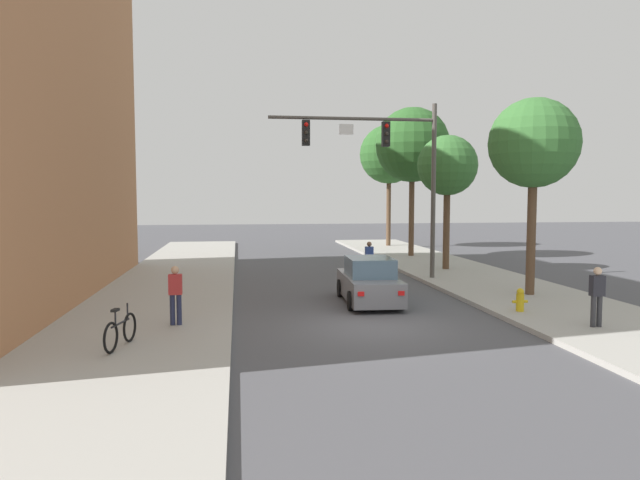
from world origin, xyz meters
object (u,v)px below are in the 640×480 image
(street_tree_second, at_px, (447,166))
(traffic_signal_mast, at_px, (387,157))
(fire_hydrant, at_px, (520,300))
(street_tree_farthest, at_px, (389,155))
(street_tree_third, at_px, (412,145))
(pedestrian_crossing_road, at_px, (369,258))
(street_tree_nearest, at_px, (534,144))
(pedestrian_sidewalk_right_walker, at_px, (597,294))
(car_lead_grey, at_px, (369,282))
(pedestrian_sidewalk_left_walker, at_px, (175,292))
(bicycle_leaning, at_px, (120,331))

(street_tree_second, bearing_deg, traffic_signal_mast, -143.10)
(fire_hydrant, distance_m, street_tree_farthest, 24.59)
(street_tree_third, bearing_deg, pedestrian_crossing_road, -119.45)
(traffic_signal_mast, bearing_deg, street_tree_third, 66.76)
(street_tree_third, bearing_deg, fire_hydrant, -95.61)
(street_tree_nearest, xyz_separation_m, street_tree_third, (-0.22, 13.76, 1.14))
(traffic_signal_mast, xyz_separation_m, fire_hydrant, (2.27, -7.54, -4.87))
(traffic_signal_mast, xyz_separation_m, pedestrian_sidewalk_right_walker, (3.29, -9.83, -4.31))
(street_tree_third, xyz_separation_m, street_tree_farthest, (0.49, 7.09, -0.04))
(street_tree_nearest, height_order, street_tree_second, street_tree_nearest)
(car_lead_grey, distance_m, street_tree_nearest, 7.68)
(traffic_signal_mast, height_order, street_tree_nearest, traffic_signal_mast)
(pedestrian_sidewalk_right_walker, bearing_deg, street_tree_farthest, 87.59)
(street_tree_second, xyz_separation_m, street_tree_third, (0.17, 6.28, 1.55))
(pedestrian_crossing_road, relative_size, street_tree_farthest, 0.19)
(traffic_signal_mast, bearing_deg, car_lead_grey, -111.43)
(pedestrian_sidewalk_left_walker, xyz_separation_m, street_tree_second, (11.79, 10.77, 4.07))
(pedestrian_sidewalk_right_walker, bearing_deg, street_tree_nearest, 80.86)
(traffic_signal_mast, bearing_deg, street_tree_farthest, 74.81)
(car_lead_grey, relative_size, street_tree_farthest, 0.50)
(car_lead_grey, height_order, street_tree_second, street_tree_second)
(traffic_signal_mast, relative_size, fire_hydrant, 10.42)
(traffic_signal_mast, bearing_deg, pedestrian_sidewalk_left_walker, -135.33)
(pedestrian_crossing_road, distance_m, street_tree_farthest, 16.56)
(street_tree_third, bearing_deg, street_tree_second, -91.57)
(pedestrian_sidewalk_left_walker, distance_m, street_tree_second, 16.48)
(bicycle_leaning, height_order, street_tree_second, street_tree_second)
(pedestrian_sidewalk_right_walker, distance_m, street_tree_nearest, 6.88)
(street_tree_nearest, relative_size, street_tree_third, 0.80)
(bicycle_leaning, xyz_separation_m, street_tree_farthest, (13.49, 26.40, 6.10))
(pedestrian_sidewalk_left_walker, relative_size, bicycle_leaning, 0.94)
(street_tree_second, distance_m, street_tree_third, 6.47)
(fire_hydrant, xyz_separation_m, street_tree_farthest, (2.12, 23.72, 6.14))
(pedestrian_sidewalk_right_walker, height_order, street_tree_farthest, street_tree_farthest)
(car_lead_grey, height_order, pedestrian_sidewalk_right_walker, pedestrian_sidewalk_right_walker)
(pedestrian_sidewalk_left_walker, relative_size, pedestrian_crossing_road, 1.00)
(street_tree_second, bearing_deg, bicycle_leaning, -134.56)
(fire_hydrant, relative_size, street_tree_nearest, 0.10)
(street_tree_third, bearing_deg, pedestrian_sidewalk_left_walker, -125.05)
(car_lead_grey, height_order, fire_hydrant, car_lead_grey)
(pedestrian_sidewalk_right_walker, height_order, street_tree_second, street_tree_second)
(street_tree_second, bearing_deg, street_tree_nearest, -86.98)
(traffic_signal_mast, xyz_separation_m, pedestrian_sidewalk_left_walker, (-8.06, -7.97, -4.31))
(pedestrian_crossing_road, bearing_deg, traffic_signal_mast, -72.67)
(pedestrian_crossing_road, relative_size, fire_hydrant, 2.28)
(pedestrian_sidewalk_right_walker, xyz_separation_m, fire_hydrant, (-1.03, 2.29, -0.56))
(street_tree_farthest, bearing_deg, pedestrian_sidewalk_left_walker, -117.28)
(pedestrian_crossing_road, bearing_deg, street_tree_nearest, -53.10)
(fire_hydrant, xyz_separation_m, street_tree_second, (1.46, 10.34, 4.63))
(fire_hydrant, relative_size, street_tree_farthest, 0.08)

